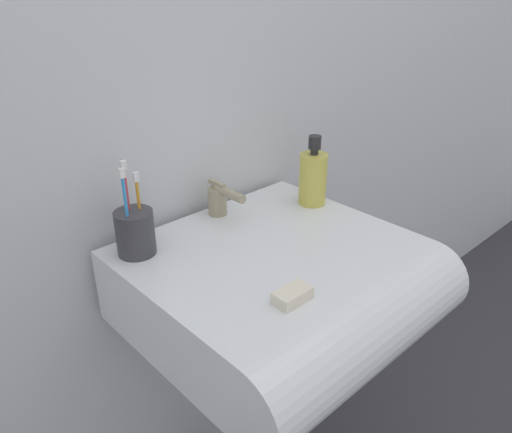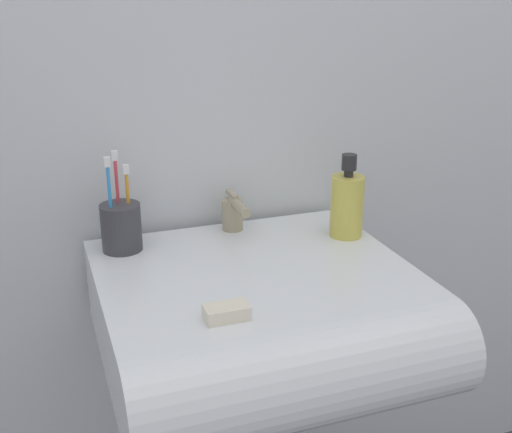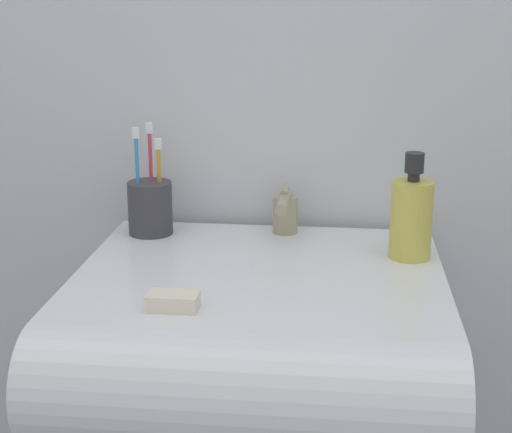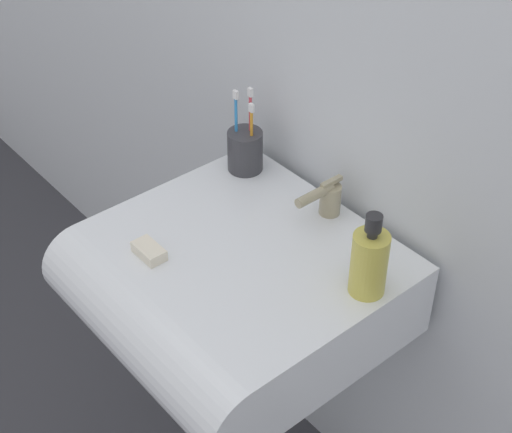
% 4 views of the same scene
% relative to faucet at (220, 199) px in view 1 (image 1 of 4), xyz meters
% --- Properties ---
extents(wall_back, '(5.00, 0.05, 2.40)m').
position_rel_faucet_xyz_m(wall_back, '(-0.02, 0.10, 0.29)').
color(wall_back, silver).
rests_on(wall_back, ground).
extents(sink_pedestal, '(0.16, 0.16, 0.69)m').
position_rel_faucet_xyz_m(sink_pedestal, '(-0.02, -0.19, -0.56)').
color(sink_pedestal, white).
rests_on(sink_pedestal, ground).
extents(sink_basin, '(0.60, 0.58, 0.18)m').
position_rel_faucet_xyz_m(sink_basin, '(-0.02, -0.26, -0.13)').
color(sink_basin, white).
rests_on(sink_basin, sink_pedestal).
extents(faucet, '(0.05, 0.12, 0.09)m').
position_rel_faucet_xyz_m(faucet, '(0.00, 0.00, 0.00)').
color(faucet, tan).
rests_on(faucet, sink_basin).
extents(toothbrush_cup, '(0.08, 0.08, 0.21)m').
position_rel_faucet_xyz_m(toothbrush_cup, '(-0.25, -0.02, 0.01)').
color(toothbrush_cup, '#38383D').
rests_on(toothbrush_cup, sink_basin).
extents(soap_bottle, '(0.07, 0.07, 0.18)m').
position_rel_faucet_xyz_m(soap_bottle, '(0.22, -0.11, 0.03)').
color(soap_bottle, gold).
rests_on(soap_bottle, sink_basin).
extents(bar_soap, '(0.07, 0.04, 0.02)m').
position_rel_faucet_xyz_m(bar_soap, '(-0.13, -0.37, -0.03)').
color(bar_soap, silver).
rests_on(bar_soap, sink_basin).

